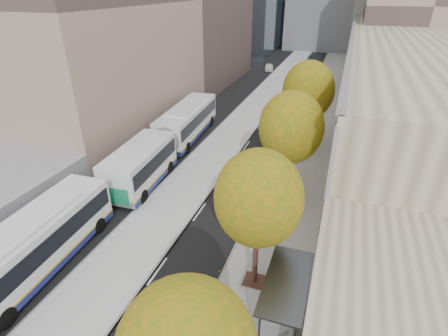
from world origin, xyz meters
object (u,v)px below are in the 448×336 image
at_px(bus_shelter, 290,290).
at_px(distant_car, 269,67).
at_px(bus_far, 171,137).
at_px(cyclist, 153,328).

relative_size(bus_shelter, distant_car, 1.19).
distance_m(bus_far, distant_car, 38.06).
distance_m(bus_shelter, cyclist, 6.25).
relative_size(bus_shelter, bus_far, 0.23).
bearing_deg(bus_shelter, bus_far, 132.00).
distance_m(bus_shelter, bus_far, 20.03).
bearing_deg(distant_car, bus_shelter, -87.72).
xyz_separation_m(cyclist, distant_car, (-7.26, 55.67, -0.13)).
relative_size(bus_far, distant_car, 5.26).
height_order(bus_far, distant_car, bus_far).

